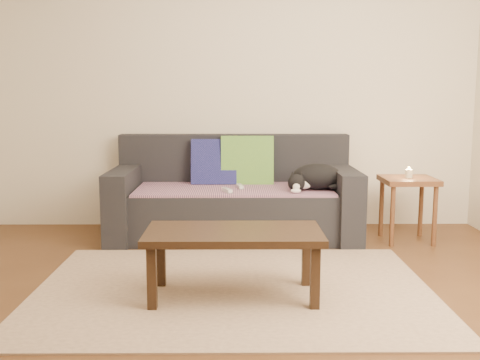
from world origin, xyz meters
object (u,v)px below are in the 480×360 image
object	(u,v)px
cat	(315,177)
wii_remote_b	(240,186)
wii_remote_a	(227,190)
side_table	(408,189)
coffee_table	(234,239)
sofa	(234,201)

from	to	relation	value
cat	wii_remote_b	xyz separation A→B (m)	(-0.63, 0.08, -0.09)
wii_remote_a	side_table	distance (m)	1.52
wii_remote_b	side_table	distance (m)	1.42
cat	coffee_table	bearing A→B (deg)	-115.41
sofa	cat	xyz separation A→B (m)	(0.68, -0.18, 0.24)
side_table	wii_remote_a	bearing A→B (deg)	-175.98
side_table	coffee_table	world-z (taller)	side_table
side_table	cat	bearing A→B (deg)	178.57
wii_remote_b	side_table	bearing A→B (deg)	-103.83
wii_remote_b	coffee_table	world-z (taller)	wii_remote_b
wii_remote_b	wii_remote_a	bearing A→B (deg)	142.35
sofa	wii_remote_b	world-z (taller)	sofa
sofa	side_table	distance (m)	1.49
sofa	wii_remote_b	size ratio (longest dim) A/B	14.00
cat	coffee_table	size ratio (longest dim) A/B	0.47
sofa	wii_remote_b	xyz separation A→B (m)	(0.05, -0.11, 0.15)
cat	wii_remote_a	bearing A→B (deg)	-169.31
side_table	coffee_table	xyz separation A→B (m)	(-1.46, -1.35, -0.08)
cat	sofa	bearing A→B (deg)	165.89
cat	wii_remote_a	world-z (taller)	cat
cat	wii_remote_b	world-z (taller)	cat
wii_remote_a	coffee_table	bearing A→B (deg)	161.30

